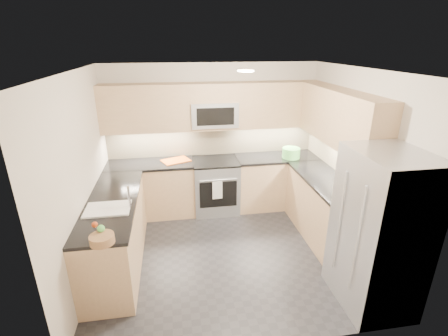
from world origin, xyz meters
TOP-DOWN VIEW (x-y plane):
  - floor at (0.00, 0.00)m, footprint 3.60×3.20m
  - ceiling at (0.00, 0.00)m, footprint 3.60×3.20m
  - wall_back at (0.00, 1.60)m, footprint 3.60×0.02m
  - wall_front at (0.00, -1.60)m, footprint 3.60×0.02m
  - wall_left at (-1.80, 0.00)m, footprint 0.02×3.20m
  - wall_right at (1.80, 0.00)m, footprint 0.02×3.20m
  - base_cab_back_left at (-1.09, 1.30)m, footprint 1.42×0.60m
  - base_cab_back_right at (1.09, 1.30)m, footprint 1.42×0.60m
  - base_cab_right at (1.50, 0.15)m, footprint 0.60×1.70m
  - base_cab_peninsula at (-1.50, 0.00)m, footprint 0.60×2.00m
  - countertop_back_left at (-1.09, 1.30)m, footprint 1.42×0.63m
  - countertop_back_right at (1.09, 1.30)m, footprint 1.42×0.63m
  - countertop_right at (1.50, 0.15)m, footprint 0.63×1.70m
  - countertop_peninsula at (-1.50, 0.00)m, footprint 0.63×2.00m
  - upper_cab_back at (0.00, 1.43)m, footprint 3.60×0.35m
  - upper_cab_right at (1.62, 0.28)m, footprint 0.35×1.95m
  - backsplash_back at (0.00, 1.60)m, footprint 3.60×0.01m
  - backsplash_right at (1.80, 0.45)m, footprint 0.01×2.30m
  - gas_range at (0.00, 1.28)m, footprint 0.76×0.65m
  - range_cooktop at (0.00, 1.28)m, footprint 0.76×0.65m
  - oven_door_glass at (0.00, 0.95)m, footprint 0.62×0.02m
  - oven_handle at (0.00, 0.93)m, footprint 0.60×0.02m
  - microwave at (0.00, 1.40)m, footprint 0.76×0.40m
  - microwave_door at (0.00, 1.20)m, footprint 0.60×0.01m
  - refrigerator at (1.45, -1.15)m, footprint 0.70×0.90m
  - fridge_handle_left at (1.08, -1.33)m, footprint 0.02×0.02m
  - fridge_handle_right at (1.08, -0.97)m, footprint 0.02×0.02m
  - sink_basin at (-1.50, -0.25)m, footprint 0.52×0.38m
  - faucet at (-1.24, -0.25)m, footprint 0.03×0.03m
  - utensil_bowl at (1.30, 1.19)m, footprint 0.35×0.35m
  - cutting_board at (-0.66, 1.34)m, footprint 0.53×0.46m
  - fruit_basket at (-1.43, -0.96)m, footprint 0.28×0.28m
  - fruit_apple at (-1.53, -0.78)m, footprint 0.06×0.06m
  - fruit_pear at (-1.45, -0.87)m, footprint 0.08×0.08m
  - dish_towel_check at (-0.02, 0.91)m, footprint 0.16×0.03m

SIDE VIEW (x-z plane):
  - floor at x=0.00m, z-range 0.00..0.00m
  - base_cab_back_left at x=-1.09m, z-range 0.00..0.90m
  - base_cab_back_right at x=1.09m, z-range 0.00..0.90m
  - base_cab_right at x=1.50m, z-range 0.00..0.90m
  - base_cab_peninsula at x=-1.50m, z-range 0.00..0.90m
  - oven_door_glass at x=0.00m, z-range 0.22..0.68m
  - gas_range at x=0.00m, z-range 0.00..0.91m
  - dish_towel_check at x=-0.02m, z-range 0.40..0.70m
  - oven_handle at x=0.00m, z-range 0.71..0.73m
  - sink_basin at x=-1.50m, z-range 0.80..0.96m
  - refrigerator at x=1.45m, z-range 0.00..1.80m
  - range_cooktop at x=0.00m, z-range 0.90..0.93m
  - countertop_back_left at x=-1.09m, z-range 0.90..0.94m
  - countertop_back_right at x=1.09m, z-range 0.90..0.94m
  - countertop_right at x=1.50m, z-range 0.90..0.94m
  - countertop_peninsula at x=-1.50m, z-range 0.90..0.94m
  - cutting_board at x=-0.66m, z-range 0.94..0.95m
  - fridge_handle_left at x=1.08m, z-range 0.35..1.55m
  - fridge_handle_right at x=1.08m, z-range 0.35..1.55m
  - fruit_basket at x=-1.43m, z-range 0.94..1.03m
  - utensil_bowl at x=1.30m, z-range 0.94..1.11m
  - fruit_apple at x=-1.53m, z-range 1.02..1.09m
  - fruit_pear at x=-1.45m, z-range 1.02..1.09m
  - faucet at x=-1.24m, z-range 0.94..1.22m
  - backsplash_back at x=0.00m, z-range 0.94..1.45m
  - backsplash_right at x=1.80m, z-range 0.94..1.45m
  - wall_back at x=0.00m, z-range 0.00..2.50m
  - wall_front at x=0.00m, z-range 0.00..2.50m
  - wall_left at x=-1.80m, z-range 0.00..2.50m
  - wall_right at x=1.80m, z-range 0.00..2.50m
  - microwave at x=0.00m, z-range 1.50..1.90m
  - microwave_door at x=0.00m, z-range 1.56..1.84m
  - upper_cab_back at x=0.00m, z-range 1.45..2.20m
  - upper_cab_right at x=1.62m, z-range 1.45..2.20m
  - ceiling at x=0.00m, z-range 2.49..2.51m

